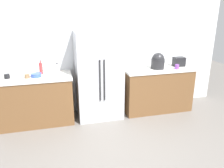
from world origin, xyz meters
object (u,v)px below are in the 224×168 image
at_px(cup_b, 27,76).
at_px(bottle_a, 41,68).
at_px(cup_c, 7,76).
at_px(toaster, 179,62).
at_px(cup_a, 177,67).
at_px(rice_cooker, 158,61).
at_px(refrigerator, 99,75).
at_px(bottle_b, 57,71).
at_px(bowl_a, 36,75).

bearing_deg(cup_b, bottle_a, 43.21).
bearing_deg(cup_c, bottle_a, 14.92).
bearing_deg(toaster, cup_a, -127.15).
xyz_separation_m(toaster, rice_cooker, (-0.52, -0.08, 0.06)).
relative_size(cup_b, cup_c, 0.92).
bearing_deg(bottle_a, cup_b, -136.79).
xyz_separation_m(cup_a, cup_b, (-2.89, 0.11, -0.01)).
height_order(refrigerator, bottle_b, refrigerator).
bearing_deg(bottle_b, cup_b, 176.24).
bearing_deg(cup_c, refrigerator, -0.07).
distance_m(cup_c, bowl_a, 0.49).
distance_m(rice_cooker, cup_b, 2.53).
bearing_deg(cup_b, cup_a, -2.10).
xyz_separation_m(cup_b, bowl_a, (0.15, 0.04, -0.01)).
xyz_separation_m(bottle_b, bowl_a, (-0.38, 0.08, -0.07)).
bearing_deg(bowl_a, cup_b, -164.78).
distance_m(bottle_b, cup_b, 0.54).
distance_m(rice_cooker, bottle_a, 2.30).
distance_m(bottle_a, cup_a, 2.67).
xyz_separation_m(refrigerator, bottle_b, (-0.78, -0.10, 0.17)).
relative_size(rice_cooker, cup_b, 3.74).
bearing_deg(rice_cooker, bowl_a, 179.73).
bearing_deg(cup_b, bottle_b, -3.76).
bearing_deg(toaster, refrigerator, -178.64).
xyz_separation_m(refrigerator, rice_cooker, (1.22, -0.03, 0.22)).
height_order(rice_cooker, bottle_a, rice_cooker).
bearing_deg(bottle_a, rice_cooker, -4.75).
height_order(refrigerator, cup_a, refrigerator).
bearing_deg(toaster, cup_c, -179.33).
relative_size(cup_a, cup_b, 1.05).
bearing_deg(bottle_a, cup_a, -7.01).
xyz_separation_m(refrigerator, cup_b, (-1.31, -0.07, 0.11)).
xyz_separation_m(refrigerator, toaster, (1.74, 0.04, 0.17)).
bearing_deg(bottle_a, bottle_b, -40.76).
distance_m(refrigerator, cup_c, 1.65).
bearing_deg(cup_a, bottle_b, 178.28).
distance_m(toaster, bottle_b, 2.52).
relative_size(refrigerator, cup_a, 18.71).
bearing_deg(cup_c, rice_cooker, -0.74).
relative_size(refrigerator, toaster, 7.19).
height_order(refrigerator, toaster, refrigerator).
bearing_deg(bowl_a, toaster, 1.29).
bearing_deg(cup_b, toaster, 2.00).
xyz_separation_m(bottle_a, bottle_b, (0.30, -0.26, -0.00)).
distance_m(refrigerator, bottle_a, 1.10).
xyz_separation_m(refrigerator, bowl_a, (-1.15, -0.02, 0.10)).
distance_m(refrigerator, cup_a, 1.60).
relative_size(rice_cooker, bottle_a, 1.24).
distance_m(bottle_a, bowl_a, 0.21).
distance_m(toaster, bowl_a, 2.90).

